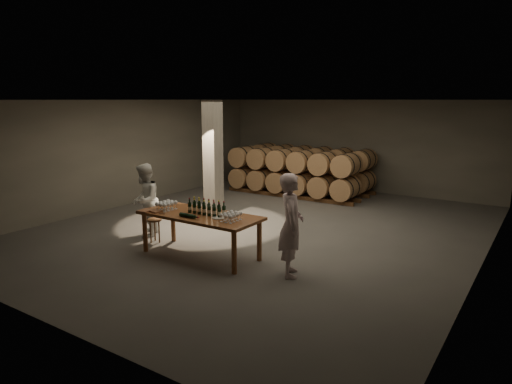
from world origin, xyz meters
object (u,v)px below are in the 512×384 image
Objects in this scene: plate at (219,218)px; notebook_near at (156,211)px; bottle_cluster at (207,209)px; stool at (155,223)px; tasting_table at (200,219)px; person_man at (291,225)px; person_woman at (145,200)px.

plate is 1.45m from notebook_near.
bottle_cluster is 1.71m from stool.
tasting_table is 1.53m from stool.
tasting_table is 4.79× the size of stool.
bottle_cluster is at bearing -2.87° from stool.
notebook_near is at bearing 68.51° from person_man.
person_woman reaches higher than plate.
notebook_near is at bearing -40.83° from stool.
notebook_near is (-1.41, -0.32, 0.01)m from plate.
plate is 1.56m from person_man.
plate is 0.13× the size of person_man.
tasting_table is 2.04m from person_woman.
plate is 2.57m from person_woman.
bottle_cluster is 3.33× the size of plate.
person_woman is (-0.52, 0.23, 0.43)m from stool.
tasting_table is 0.54m from plate.
plate reaches higher than tasting_table.
person_man is (2.96, 0.48, 0.05)m from notebook_near.
person_woman reaches higher than tasting_table.
tasting_table is 3.03× the size of bottle_cluster.
bottle_cluster is at bearing 24.32° from tasting_table.
person_man reaches higher than person_woman.
tasting_table is at bearing 46.58° from person_woman.
person_man is at bearing -0.48° from stool.
bottle_cluster is at bearing 60.73° from person_man.
plate is at bearing -15.71° from bottle_cluster.
person_man reaches higher than tasting_table.
person_man reaches higher than bottle_cluster.
stool is (-2.01, 0.19, -0.46)m from plate.
plate is (0.40, -0.11, -0.10)m from bottle_cluster.
bottle_cluster is 3.57× the size of notebook_near.
notebook_near is at bearing -167.19° from plate.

